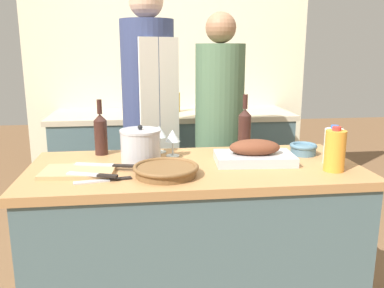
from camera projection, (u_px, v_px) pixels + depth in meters
The scene contains 22 objects.
kitchen_island at pixel (195, 247), 2.04m from camera, with size 1.57×0.70×0.86m.
back_counter at pixel (173, 166), 3.37m from camera, with size 1.91×0.60×0.90m.
back_wall at pixel (169, 64), 3.52m from camera, with size 2.41×0.10×2.55m.
roasting_pan at pixel (254, 154), 1.97m from camera, with size 0.39×0.25×0.12m.
wicker_basket at pixel (166, 170), 1.77m from camera, with size 0.29×0.29×0.05m.
cutting_board at pixel (78, 172), 1.81m from camera, with size 0.33×0.22×0.02m.
stock_pot at pixel (141, 146), 1.98m from camera, with size 0.20×0.20×0.18m.
mixing_bowl at pixel (303, 149), 2.13m from camera, with size 0.14×0.14×0.06m.
juice_jug at pixel (335, 150), 1.83m from camera, with size 0.09×0.09×0.20m.
milk_jug at pixel (333, 146), 1.95m from camera, with size 0.09×0.09×0.19m.
wine_bottle_green at pixel (244, 128), 2.23m from camera, with size 0.07×0.07×0.30m.
wine_bottle_dark at pixel (101, 133), 2.11m from camera, with size 0.07×0.07×0.29m.
wine_glass_left at pixel (173, 137), 2.08m from camera, with size 0.08×0.08×0.14m.
wine_glass_right at pixel (159, 133), 2.16m from camera, with size 0.08×0.08×0.14m.
knife_chef at pixel (108, 165), 1.87m from camera, with size 0.29×0.10×0.01m.
knife_paring at pixel (105, 180), 1.71m from camera, with size 0.24×0.07×0.01m.
knife_bread at pixel (94, 175), 1.72m from camera, with size 0.22×0.10×0.01m.
condiment_bottle_tall at pixel (177, 102), 3.29m from camera, with size 0.06×0.06×0.17m.
condiment_bottle_short at pixel (207, 101), 3.23m from camera, with size 0.06×0.06×0.20m.
condiment_bottle_extra at pixel (139, 102), 3.31m from camera, with size 0.06×0.06×0.17m.
person_cook_aproned at pixel (149, 114), 2.59m from camera, with size 0.35×0.37×1.79m.
person_cook_guest at pixel (219, 128), 2.62m from camera, with size 0.31×0.31×1.62m.
Camera 1 is at (-0.24, -1.85, 1.41)m, focal length 38.00 mm.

